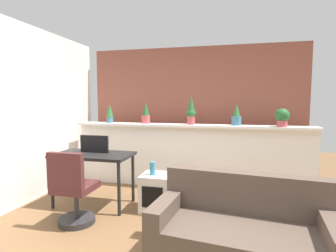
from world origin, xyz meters
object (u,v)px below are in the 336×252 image
(office_chair, at_px, (73,194))
(side_cube_shelf, at_px, (156,192))
(potted_plant_3, at_px, (236,116))
(vase_on_shelf, at_px, (153,168))
(potted_plant_4, at_px, (282,117))
(desk, at_px, (93,159))
(tv_monitor, at_px, (94,144))
(potted_plant_1, at_px, (146,114))
(potted_plant_2, at_px, (191,111))
(couch, at_px, (241,236))
(potted_plant_0, at_px, (110,113))

(office_chair, distance_m, side_cube_shelf, 1.08)
(potted_plant_3, relative_size, vase_on_shelf, 1.95)
(potted_plant_4, distance_m, desk, 2.90)
(potted_plant_3, height_order, office_chair, potted_plant_3)
(tv_monitor, distance_m, side_cube_shelf, 1.13)
(desk, relative_size, tv_monitor, 2.56)
(side_cube_shelf, bearing_deg, potted_plant_4, 29.41)
(potted_plant_1, relative_size, side_cube_shelf, 0.75)
(vase_on_shelf, bearing_deg, tv_monitor, 174.46)
(potted_plant_2, height_order, desk, potted_plant_2)
(potted_plant_3, relative_size, potted_plant_4, 1.24)
(side_cube_shelf, xyz_separation_m, couch, (1.08, -1.00, 0.03))
(potted_plant_3, xyz_separation_m, vase_on_shelf, (-1.09, -1.08, -0.66))
(potted_plant_4, bearing_deg, desk, -159.33)
(potted_plant_4, distance_m, couch, 2.29)
(potted_plant_0, distance_m, potted_plant_3, 2.23)
(potted_plant_4, distance_m, tv_monitor, 2.86)
(potted_plant_1, height_order, vase_on_shelf, potted_plant_1)
(potted_plant_2, xyz_separation_m, desk, (-1.24, -1.03, -0.67))
(desk, height_order, office_chair, office_chair)
(potted_plant_2, bearing_deg, vase_on_shelf, -109.14)
(potted_plant_1, xyz_separation_m, desk, (-0.44, -1.06, -0.60))
(potted_plant_4, relative_size, desk, 0.26)
(potted_plant_2, distance_m, desk, 1.75)
(tv_monitor, bearing_deg, side_cube_shelf, -3.22)
(potted_plant_4, distance_m, vase_on_shelf, 2.14)
(potted_plant_0, relative_size, vase_on_shelf, 1.93)
(potted_plant_0, bearing_deg, desk, -76.75)
(potted_plant_1, xyz_separation_m, potted_plant_4, (2.22, -0.06, -0.02))
(tv_monitor, bearing_deg, potted_plant_4, 19.01)
(vase_on_shelf, bearing_deg, desk, 179.50)
(potted_plant_2, distance_m, tv_monitor, 1.65)
(potted_plant_3, xyz_separation_m, couch, (0.03, -2.05, -0.96))
(potted_plant_3, bearing_deg, office_chair, -138.14)
(office_chair, bearing_deg, potted_plant_4, 32.29)
(potted_plant_0, relative_size, desk, 0.31)
(potted_plant_0, bearing_deg, tv_monitor, -76.87)
(potted_plant_1, relative_size, potted_plant_4, 1.33)
(side_cube_shelf, height_order, vase_on_shelf, vase_on_shelf)
(potted_plant_0, distance_m, potted_plant_1, 0.69)
(potted_plant_1, distance_m, office_chair, 1.93)
(desk, bearing_deg, potted_plant_1, 67.41)
(potted_plant_4, height_order, side_cube_shelf, potted_plant_4)
(potted_plant_1, relative_size, potted_plant_3, 1.07)
(potted_plant_1, relative_size, couch, 0.23)
(potted_plant_2, height_order, vase_on_shelf, potted_plant_2)
(potted_plant_0, bearing_deg, potted_plant_2, -1.38)
(couch, bearing_deg, vase_on_shelf, 139.44)
(potted_plant_2, bearing_deg, tv_monitor, -143.09)
(tv_monitor, bearing_deg, vase_on_shelf, -5.54)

